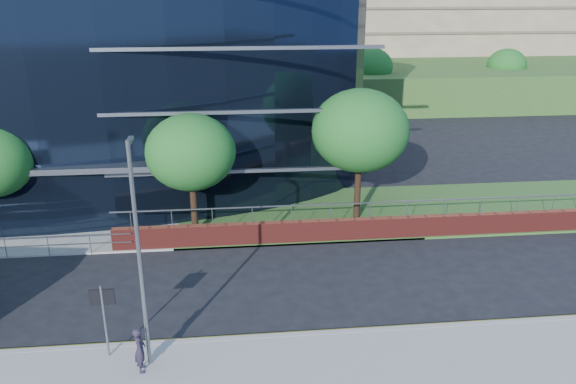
{
  "coord_description": "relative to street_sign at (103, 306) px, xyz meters",
  "views": [
    {
      "loc": [
        9.1,
        -18.88,
        12.45
      ],
      "look_at": [
        11.89,
        8.0,
        2.56
      ],
      "focal_mm": 35.0,
      "sensor_mm": 36.0,
      "label": 1
    }
  ],
  "objects": [
    {
      "name": "retaining_wall",
      "position": [
        15.5,
        8.89,
        -1.54
      ],
      "size": [
        34.0,
        0.4,
        2.11
      ],
      "color": "maroon",
      "rests_on": "ground"
    },
    {
      "name": "tree_dist_f",
      "position": [
        35.5,
        43.59,
        2.06
      ],
      "size": [
        4.29,
        4.29,
        6.05
      ],
      "color": "black",
      "rests_on": "ground"
    },
    {
      "name": "pedestrian",
      "position": [
        1.28,
        -0.97,
        -1.18
      ],
      "size": [
        0.5,
        0.66,
        1.65
      ],
      "primitive_type": "imported",
      "rotation": [
        0.0,
        0.0,
        1.76
      ],
      "color": "#241D2C",
      "rests_on": "pavement_near"
    },
    {
      "name": "streetlight_east",
      "position": [
        1.5,
        -0.59,
        2.29
      ],
      "size": [
        0.15,
        0.77,
        8.0
      ],
      "color": "slate",
      "rests_on": "pavement_near"
    },
    {
      "name": "glass_office",
      "position": [
        -8.5,
        22.44,
        5.85
      ],
      "size": [
        44.0,
        23.1,
        16.0
      ],
      "color": "black",
      "rests_on": "ground"
    },
    {
      "name": "tree_far_c",
      "position": [
        2.5,
        10.59,
        2.39
      ],
      "size": [
        4.62,
        4.62,
        6.51
      ],
      "color": "black",
      "rests_on": "ground"
    },
    {
      "name": "tree_dist_e",
      "position": [
        19.5,
        41.59,
        2.39
      ],
      "size": [
        4.62,
        4.62,
        6.51
      ],
      "color": "black",
      "rests_on": "ground"
    },
    {
      "name": "tree_far_d",
      "position": [
        11.5,
        11.59,
        3.04
      ],
      "size": [
        5.28,
        5.28,
        7.44
      ],
      "color": "black",
      "rests_on": "ground"
    },
    {
      "name": "street_sign",
      "position": [
        0.0,
        0.0,
        0.0
      ],
      "size": [
        0.85,
        0.09,
        2.8
      ],
      "color": "slate",
      "rests_on": "pavement_near"
    },
    {
      "name": "grass_verge",
      "position": [
        19.5,
        12.59,
        -2.09
      ],
      "size": [
        36.0,
        8.0,
        0.12
      ],
      "primitive_type": "cube",
      "color": "#2D511E",
      "rests_on": "ground"
    }
  ]
}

